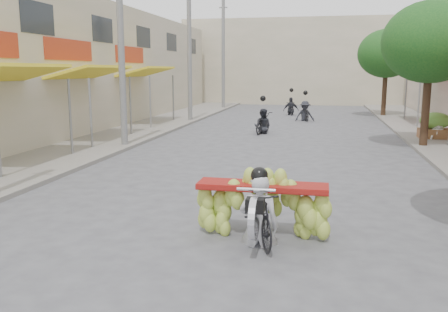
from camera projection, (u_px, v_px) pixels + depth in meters
sidewalk_left at (118, 134)px, 20.78m from camera, size 4.00×60.00×0.12m
far_building at (303, 62)px, 40.94m from camera, size 20.00×6.00×7.00m
utility_pole_mid at (121, 36)px, 16.86m from camera, size 0.60×0.24×8.00m
utility_pole_far at (189, 47)px, 25.54m from camera, size 0.60×0.24×8.00m
utility_pole_back at (223, 53)px, 34.21m from camera, size 0.60×0.24×8.00m
street_tree_mid at (431, 42)px, 16.69m from camera, size 3.40×3.40×5.25m
street_tree_far at (387, 54)px, 28.25m from camera, size 3.40×3.40×5.25m
produce_crate_far at (435, 123)px, 19.01m from camera, size 1.20×0.88×1.16m
banana_motorbike at (261, 198)px, 7.87m from camera, size 2.21×1.81×2.19m
pedestrian at (439, 116)px, 18.78m from camera, size 1.02×0.98×1.80m
bg_motorbike_a at (263, 117)px, 21.27m from camera, size 0.93×1.75×1.95m
bg_motorbike_b at (305, 106)px, 26.47m from camera, size 1.16×1.75×1.95m
bg_motorbike_c at (291, 102)px, 30.07m from camera, size 1.04×1.46×1.95m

